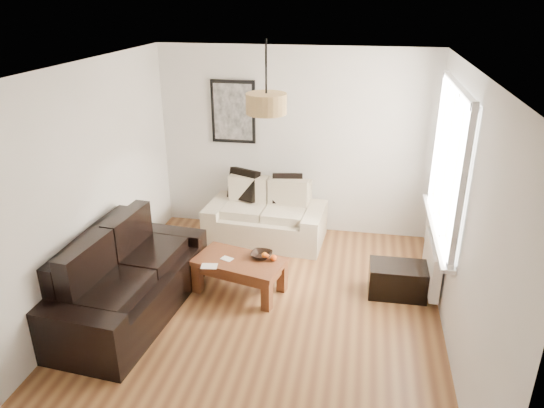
% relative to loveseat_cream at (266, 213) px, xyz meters
% --- Properties ---
extents(floor, '(4.50, 4.50, 0.00)m').
position_rel_loveseat_cream_xyz_m(floor, '(0.31, -1.78, -0.40)').
color(floor, brown).
rests_on(floor, ground).
extents(ceiling, '(3.80, 4.50, 0.00)m').
position_rel_loveseat_cream_xyz_m(ceiling, '(0.31, -1.78, 2.20)').
color(ceiling, white).
rests_on(ceiling, floor).
extents(wall_back, '(3.80, 0.04, 2.60)m').
position_rel_loveseat_cream_xyz_m(wall_back, '(0.31, 0.47, 0.90)').
color(wall_back, silver).
rests_on(wall_back, floor).
extents(wall_front, '(3.80, 0.04, 2.60)m').
position_rel_loveseat_cream_xyz_m(wall_front, '(0.31, -4.03, 0.90)').
color(wall_front, silver).
rests_on(wall_front, floor).
extents(wall_left, '(0.04, 4.50, 2.60)m').
position_rel_loveseat_cream_xyz_m(wall_left, '(-1.59, -1.78, 0.90)').
color(wall_left, silver).
rests_on(wall_left, floor).
extents(wall_right, '(0.04, 4.50, 2.60)m').
position_rel_loveseat_cream_xyz_m(wall_right, '(2.21, -1.78, 0.90)').
color(wall_right, silver).
rests_on(wall_right, floor).
extents(window_bay, '(0.14, 1.90, 1.60)m').
position_rel_loveseat_cream_xyz_m(window_bay, '(2.17, -0.98, 1.20)').
color(window_bay, white).
rests_on(window_bay, wall_right).
extents(radiator, '(0.10, 0.90, 0.52)m').
position_rel_loveseat_cream_xyz_m(radiator, '(2.13, -0.98, -0.02)').
color(radiator, white).
rests_on(radiator, wall_right).
extents(poster, '(0.62, 0.04, 0.87)m').
position_rel_loveseat_cream_xyz_m(poster, '(-0.54, 0.44, 1.30)').
color(poster, black).
rests_on(poster, wall_back).
extents(pendant_shade, '(0.40, 0.40, 0.20)m').
position_rel_loveseat_cream_xyz_m(pendant_shade, '(0.31, -1.48, 1.83)').
color(pendant_shade, tan).
rests_on(pendant_shade, ceiling).
extents(loveseat_cream, '(1.65, 0.97, 0.80)m').
position_rel_loveseat_cream_xyz_m(loveseat_cream, '(0.00, 0.00, 0.00)').
color(loveseat_cream, beige).
rests_on(loveseat_cream, floor).
extents(sofa_leather, '(1.17, 2.13, 0.89)m').
position_rel_loveseat_cream_xyz_m(sofa_leather, '(-1.12, -1.98, 0.05)').
color(sofa_leather, black).
rests_on(sofa_leather, floor).
extents(coffee_table, '(1.11, 0.78, 0.41)m').
position_rel_loveseat_cream_xyz_m(coffee_table, '(-0.03, -1.37, -0.19)').
color(coffee_table, brown).
rests_on(coffee_table, floor).
extents(ottoman, '(0.65, 0.43, 0.37)m').
position_rel_loveseat_cream_xyz_m(ottoman, '(1.76, -1.10, -0.21)').
color(ottoman, black).
rests_on(ottoman, floor).
extents(cushion_left, '(0.45, 0.29, 0.44)m').
position_rel_loveseat_cream_xyz_m(cushion_left, '(-0.35, 0.19, 0.33)').
color(cushion_left, black).
rests_on(cushion_left, loveseat_cream).
extents(cushion_right, '(0.43, 0.19, 0.41)m').
position_rel_loveseat_cream_xyz_m(cushion_right, '(0.27, 0.19, 0.32)').
color(cushion_right, black).
rests_on(cushion_right, loveseat_cream).
extents(fruit_bowl, '(0.26, 0.26, 0.06)m').
position_rel_loveseat_cream_xyz_m(fruit_bowl, '(0.21, -1.27, 0.05)').
color(fruit_bowl, black).
rests_on(fruit_bowl, coffee_table).
extents(orange_a, '(0.07, 0.07, 0.06)m').
position_rel_loveseat_cream_xyz_m(orange_a, '(0.28, -1.31, 0.06)').
color(orange_a, '#FB5A15').
rests_on(orange_a, fruit_bowl).
extents(orange_b, '(0.09, 0.09, 0.07)m').
position_rel_loveseat_cream_xyz_m(orange_b, '(0.36, -1.33, 0.06)').
color(orange_b, '#E24F13').
rests_on(orange_b, fruit_bowl).
extents(orange_c, '(0.08, 0.08, 0.07)m').
position_rel_loveseat_cream_xyz_m(orange_c, '(0.24, -1.29, 0.06)').
color(orange_c, orange).
rests_on(orange_c, fruit_bowl).
extents(papers, '(0.20, 0.15, 0.01)m').
position_rel_loveseat_cream_xyz_m(papers, '(-0.32, -1.58, 0.02)').
color(papers, white).
rests_on(papers, coffee_table).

